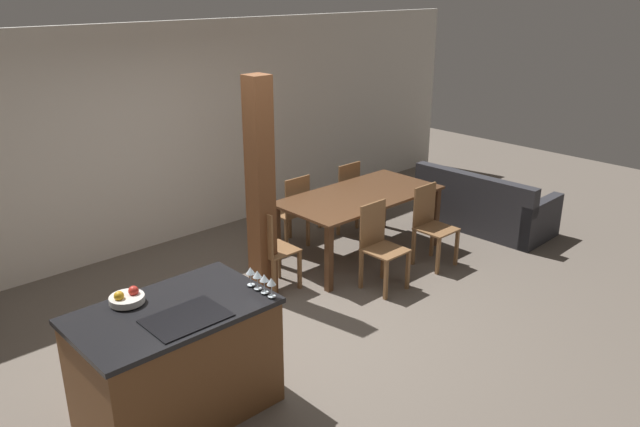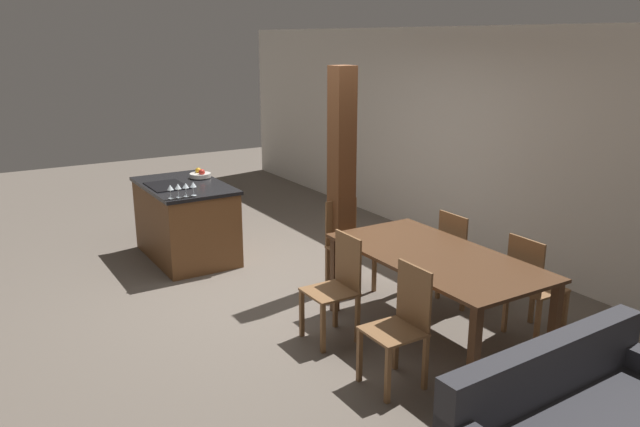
# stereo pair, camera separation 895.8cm
# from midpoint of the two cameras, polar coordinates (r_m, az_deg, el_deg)

# --- Properties ---
(ground_plane) EXTENTS (16.00, 16.00, 0.00)m
(ground_plane) POSITION_cam_midpoint_polar(r_m,az_deg,el_deg) (4.59, 35.16, -25.93)
(ground_plane) COLOR #665B51
(wall_back) EXTENTS (11.20, 0.08, 2.70)m
(wall_back) POSITION_cam_midpoint_polar(r_m,az_deg,el_deg) (6.40, 46.94, -2.87)
(wall_back) COLOR silver
(wall_back) RESTS_ON ground_plane
(kitchen_island) EXTENTS (1.42, 0.89, 0.92)m
(kitchen_island) POSITION_cam_midpoint_polar(r_m,az_deg,el_deg) (4.59, 16.54, -16.31)
(kitchen_island) COLOR brown
(kitchen_island) RESTS_ON ground_plane
(fruit_bowl) EXTENTS (0.26, 0.26, 0.11)m
(fruit_bowl) POSITION_cam_midpoint_polar(r_m,az_deg,el_deg) (4.66, 17.60, -8.94)
(fruit_bowl) COLOR silver
(fruit_bowl) RESTS_ON kitchen_island
(wine_glass_near) EXTENTS (0.07, 0.07, 0.15)m
(wine_glass_near) POSITION_cam_midpoint_polar(r_m,az_deg,el_deg) (3.71, 20.78, -14.56)
(wine_glass_near) COLOR silver
(wine_glass_near) RESTS_ON kitchen_island
(wine_glass_middle) EXTENTS (0.07, 0.07, 0.15)m
(wine_glass_middle) POSITION_cam_midpoint_polar(r_m,az_deg,el_deg) (3.77, 21.60, -14.12)
(wine_glass_middle) COLOR silver
(wine_glass_middle) RESTS_ON kitchen_island
(wine_glass_far) EXTENTS (0.07, 0.07, 0.15)m
(wine_glass_far) POSITION_cam_midpoint_polar(r_m,az_deg,el_deg) (3.83, 22.40, -13.70)
(wine_glass_far) COLOR silver
(wine_glass_far) RESTS_ON kitchen_island
(wine_glass_end) EXTENTS (0.07, 0.07, 0.15)m
(wine_glass_end) POSITION_cam_midpoint_polar(r_m,az_deg,el_deg) (3.90, 23.16, -13.29)
(wine_glass_end) COLOR silver
(wine_glass_end) RESTS_ON kitchen_island
(dining_table) EXTENTS (1.97, 1.00, 0.78)m
(dining_table) POSITION_cam_midpoint_polar(r_m,az_deg,el_deg) (4.71, 60.98, -20.42)
(dining_table) COLOR #51331E
(dining_table) RESTS_ON ground_plane
(dining_chair_near_left) EXTENTS (0.40, 0.40, 0.94)m
(dining_chair_near_left) POSITION_cam_midpoint_polar(r_m,az_deg,el_deg) (4.15, 53.93, -26.20)
(dining_chair_near_left) COLOR brown
(dining_chair_near_left) RESTS_ON ground_plane
(dining_chair_near_right) EXTENTS (0.40, 0.40, 0.94)m
(dining_chair_near_right) POSITION_cam_midpoint_polar(r_m,az_deg,el_deg) (4.28, 67.14, -28.39)
(dining_chair_near_right) COLOR brown
(dining_chair_near_right) RESTS_ON ground_plane
(dining_chair_far_left) EXTENTS (0.40, 0.40, 0.94)m
(dining_chair_far_left) POSITION_cam_midpoint_polar(r_m,az_deg,el_deg) (5.40, 55.44, -17.48)
(dining_chair_far_left) COLOR brown
(dining_chair_far_left) RESTS_ON ground_plane
(dining_chair_far_right) EXTENTS (0.40, 0.40, 0.94)m
(dining_chair_far_right) POSITION_cam_midpoint_polar(r_m,az_deg,el_deg) (5.51, 64.99, -19.40)
(dining_chair_far_right) COLOR brown
(dining_chair_far_right) RESTS_ON ground_plane
(dining_chair_head_end) EXTENTS (0.40, 0.40, 0.94)m
(dining_chair_head_end) POSITION_cam_midpoint_polar(r_m,az_deg,el_deg) (4.81, 43.54, -18.34)
(dining_chair_head_end) COLOR brown
(dining_chair_head_end) RESTS_ON ground_plane
(timber_post) EXTENTS (0.22, 0.22, 2.31)m
(timber_post) POSITION_cam_midpoint_polar(r_m,az_deg,el_deg) (4.53, 43.85, -10.84)
(timber_post) COLOR brown
(timber_post) RESTS_ON ground_plane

